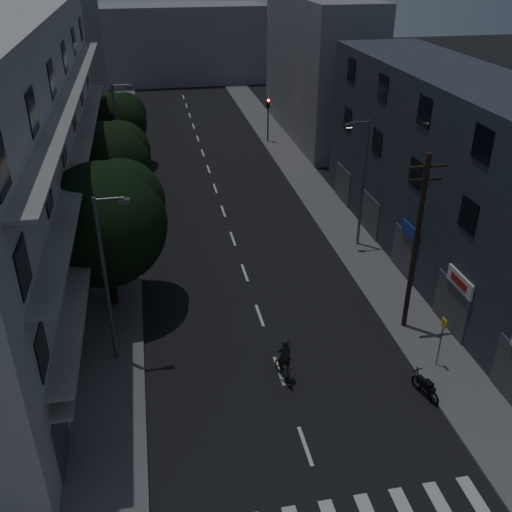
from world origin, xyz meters
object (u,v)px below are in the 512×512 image
object	(u,v)px
bus_stop_sign	(442,334)
motorcycle	(425,387)
utility_pole	(416,242)
cyclist	(284,366)

from	to	relation	value
bus_stop_sign	motorcycle	size ratio (longest dim) A/B	1.49
utility_pole	cyclist	world-z (taller)	utility_pole
utility_pole	cyclist	distance (m)	8.41
utility_pole	motorcycle	bearing A→B (deg)	-103.62
motorcycle	utility_pole	bearing A→B (deg)	61.97
bus_stop_sign	cyclist	bearing A→B (deg)	175.48
cyclist	motorcycle	bearing A→B (deg)	-33.11
bus_stop_sign	cyclist	size ratio (longest dim) A/B	1.14
utility_pole	motorcycle	distance (m)	6.63
utility_pole	cyclist	xyz separation A→B (m)	(-6.84, -2.63, -4.12)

